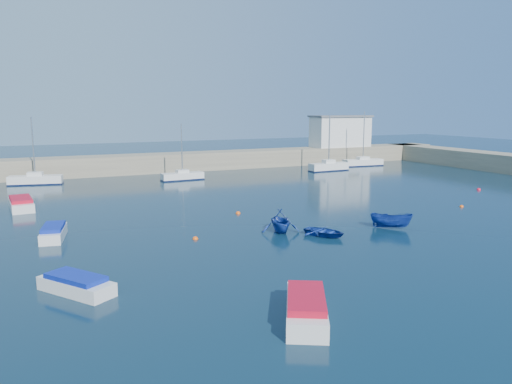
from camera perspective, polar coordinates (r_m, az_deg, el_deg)
name	(u,v)px	position (r m, az deg, el deg)	size (l,w,h in m)	color
ground	(359,254)	(32.67, 11.64, -6.94)	(220.00, 220.00, 0.00)	#0C2435
back_wall	(168,162)	(73.91, -10.06, 3.35)	(96.00, 4.50, 2.60)	gray
right_arm	(465,158)	(85.25, 22.76, 3.57)	(4.50, 32.00, 2.60)	gray
harbor_office	(340,132)	(86.32, 9.61, 6.77)	(10.00, 4.00, 5.00)	silver
sailboat_5	(36,179)	(66.01, -23.88, 1.32)	(6.36, 2.99, 8.13)	silver
sailboat_6	(182,176)	(64.66, -8.40, 1.82)	(5.50, 1.82, 7.20)	silver
sailboat_7	(329,166)	(74.19, 8.29, 2.91)	(6.08, 1.86, 8.11)	silver
sailboat_8	(363,162)	(81.56, 12.11, 3.36)	(6.67, 2.43, 8.57)	silver
motorboat_0	(76,284)	(27.00, -19.86, -9.90)	(3.61, 4.34, 0.95)	silver
motorboat_1	(54,232)	(38.29, -22.13, -4.29)	(2.14, 4.23, 0.99)	silver
motorboat_2	(21,204)	(50.57, -25.27, -1.20)	(2.24, 5.39, 1.08)	silver
motorboat_3	(306,308)	(22.57, 5.75, -13.02)	(3.85, 5.07, 1.14)	silver
dinghy_center	(325,232)	(36.55, 7.84, -4.53)	(2.20, 3.08, 0.64)	navy
dinghy_left	(280,221)	(37.29, 2.79, -3.30)	(2.84, 3.29, 1.73)	navy
dinghy_right	(391,221)	(39.79, 15.20, -3.19)	(1.19, 3.17, 1.22)	navy
buoy_0	(195,239)	(35.71, -6.95, -5.38)	(0.41, 0.41, 0.41)	#F6540C
buoy_1	(384,220)	(42.78, 14.47, -3.11)	(0.47, 0.47, 0.47)	red
buoy_2	(461,207)	(50.62, 22.43, -1.59)	(0.38, 0.38, 0.38)	#F6540C
buoy_3	(238,214)	(43.85, -2.06, -2.49)	(0.44, 0.44, 0.44)	#F6540C
buoy_4	(479,190)	(61.73, 24.10, 0.21)	(0.47, 0.47, 0.47)	red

